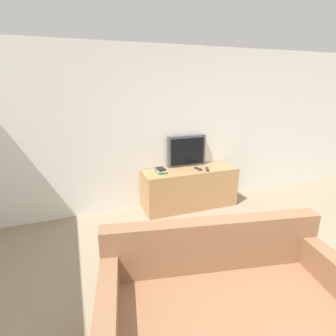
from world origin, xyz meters
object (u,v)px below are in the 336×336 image
object	(u,v)px
television	(187,151)
book_stack	(161,170)
tv_stand	(190,188)
remote_secondary	(207,169)
remote_on_stand	(198,169)
couch	(223,305)

from	to	relation	value
television	book_stack	world-z (taller)	television
book_stack	tv_stand	bearing A→B (deg)	-1.41
television	remote_secondary	distance (m)	0.48
tv_stand	book_stack	size ratio (longest dim) A/B	7.17
book_stack	remote_on_stand	xyz separation A→B (m)	(0.63, -0.06, -0.02)
tv_stand	couch	world-z (taller)	couch
remote_secondary	couch	bearing A→B (deg)	-114.88
couch	television	bearing A→B (deg)	83.37
book_stack	remote_secondary	world-z (taller)	book_stack
tv_stand	remote_on_stand	size ratio (longest dim) A/B	9.12
book_stack	couch	bearing A→B (deg)	-96.37
couch	remote_on_stand	distance (m)	2.48
couch	remote_secondary	world-z (taller)	couch
television	couch	size ratio (longest dim) A/B	0.33
tv_stand	television	size ratio (longest dim) A/B	2.34
tv_stand	remote_on_stand	distance (m)	0.37
television	couch	distance (m)	2.73
television	couch	world-z (taller)	television
tv_stand	book_stack	bearing A→B (deg)	178.59
book_stack	remote_secondary	distance (m)	0.77
couch	remote_secondary	bearing A→B (deg)	75.79
couch	book_stack	size ratio (longest dim) A/B	9.33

